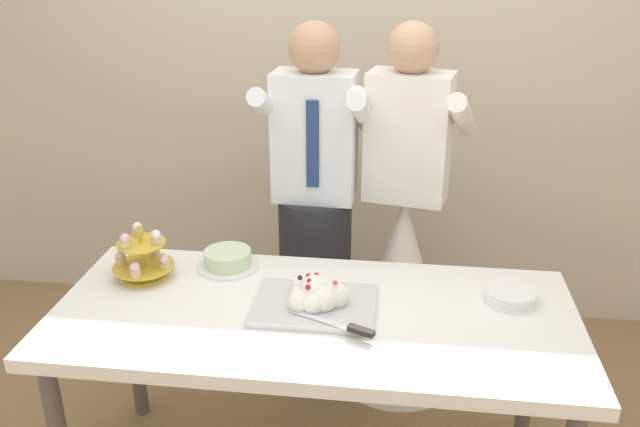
% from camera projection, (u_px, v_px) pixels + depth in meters
% --- Properties ---
extents(rear_wall, '(5.20, 0.10, 2.90)m').
position_uv_depth(rear_wall, '(352.00, 46.00, 3.32)').
color(rear_wall, beige).
rests_on(rear_wall, ground_plane).
extents(dessert_table, '(1.80, 0.80, 0.78)m').
position_uv_depth(dessert_table, '(314.00, 329.00, 2.30)').
color(dessert_table, white).
rests_on(dessert_table, ground_plane).
extents(cupcake_stand, '(0.23, 0.23, 0.21)m').
position_uv_depth(cupcake_stand, '(143.00, 258.00, 2.47)').
color(cupcake_stand, gold).
rests_on(cupcake_stand, dessert_table).
extents(main_cake_tray, '(0.42, 0.36, 0.13)m').
position_uv_depth(main_cake_tray, '(316.00, 298.00, 2.27)').
color(main_cake_tray, silver).
rests_on(main_cake_tray, dessert_table).
extents(plate_stack, '(0.18, 0.19, 0.04)m').
position_uv_depth(plate_stack, '(510.00, 296.00, 2.32)').
color(plate_stack, white).
rests_on(plate_stack, dessert_table).
extents(round_cake, '(0.24, 0.24, 0.07)m').
position_uv_depth(round_cake, '(228.00, 260.00, 2.56)').
color(round_cake, white).
rests_on(round_cake, dessert_table).
extents(person_groom, '(0.48, 0.51, 1.66)m').
position_uv_depth(person_groom, '(315.00, 234.00, 2.92)').
color(person_groom, '#232328').
rests_on(person_groom, ground_plane).
extents(person_bride, '(0.57, 0.56, 1.66)m').
position_uv_depth(person_bride, '(401.00, 267.00, 2.98)').
color(person_bride, white).
rests_on(person_bride, ground_plane).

